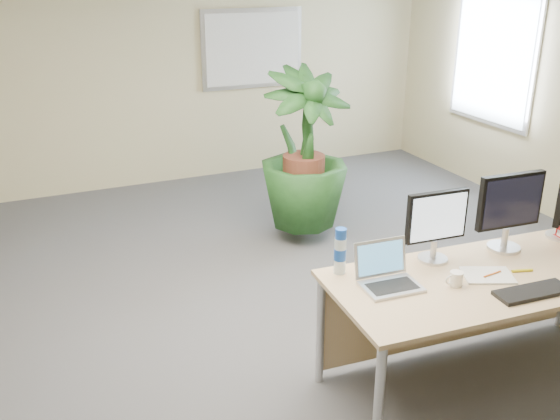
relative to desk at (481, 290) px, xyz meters
name	(u,v)px	position (x,y,z in m)	size (l,w,h in m)	color
floor	(303,353)	(-0.92, 0.65, -0.62)	(8.00, 8.00, 0.00)	#47474C
back_wall	(156,71)	(-0.92, 4.65, 0.73)	(7.00, 0.04, 2.70)	beige
whiteboard	(253,49)	(0.28, 4.61, 0.93)	(1.30, 0.04, 0.95)	silver
window	(494,56)	(2.54, 2.95, 0.93)	(0.04, 1.30, 1.55)	silver
desk	(481,290)	(0.00, 0.00, 0.00)	(2.11, 1.00, 0.79)	tan
floor_plant	(304,165)	(-0.07, 2.42, 0.13)	(0.84, 0.84, 1.50)	#163B15
monitor_left	(436,222)	(-0.25, 0.20, 0.43)	(0.41, 0.19, 0.46)	silver
monitor_right	(510,207)	(0.28, 0.14, 0.47)	(0.47, 0.21, 0.52)	silver
laptop	(387,274)	(-0.68, 0.05, 0.23)	(0.35, 0.31, 0.24)	silver
keyboard	(533,292)	(0.01, -0.38, 0.18)	(0.45, 0.15, 0.03)	black
coffee_mug	(456,279)	(-0.33, -0.13, 0.21)	(0.11, 0.08, 0.09)	white
spiral_notebook	(488,275)	(-0.08, -0.12, 0.17)	(0.29, 0.22, 0.01)	silver
orange_pen	(492,274)	(-0.06, -0.13, 0.19)	(0.01, 0.01, 0.14)	orange
yellow_highlighter	(522,271)	(0.15, -0.15, 0.18)	(0.02, 0.02, 0.13)	yellow
water_bottle	(340,252)	(-0.87, 0.28, 0.31)	(0.07, 0.07, 0.29)	silver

